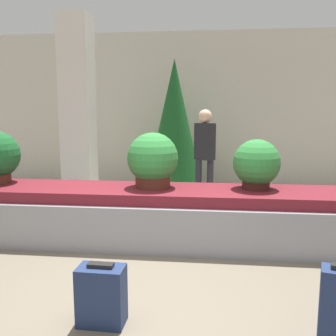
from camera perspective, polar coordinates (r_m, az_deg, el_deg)
ground_plane at (r=3.28m, az=-3.26°, el=-20.40°), size 18.00×18.00×0.00m
back_wall at (r=8.02m, az=2.91°, el=8.86°), size 18.00×0.06×3.20m
carousel at (r=4.60m, az=-0.00°, el=-7.31°), size 6.46×0.99×0.66m
pillar at (r=6.75m, az=-13.54°, el=8.62°), size 0.51×0.51×3.20m
suitcase_5 at (r=3.00m, az=-10.10°, el=-18.54°), size 0.36×0.22×0.48m
potted_plant_0 at (r=4.53m, az=-2.34°, el=1.12°), size 0.62×0.62×0.67m
potted_plant_1 at (r=4.57m, az=13.33°, el=0.53°), size 0.56×0.56×0.60m
traveler_0 at (r=6.31m, az=5.61°, el=2.92°), size 0.36×0.34×1.61m
decorated_tree at (r=7.21m, az=0.97°, el=6.98°), size 1.08×1.08×2.55m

